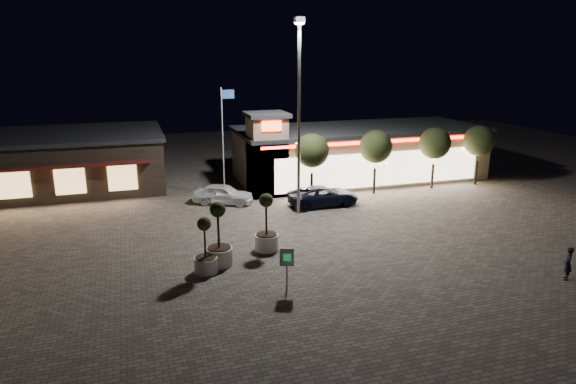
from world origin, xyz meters
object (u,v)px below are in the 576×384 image
object	(u,v)px
white_sedan	(223,194)
valet_sign	(287,261)
planter_left	(219,246)
planter_mid	(206,256)
pedestrian	(568,264)
pickup_truck	(323,196)

from	to	relation	value
white_sedan	valet_sign	world-z (taller)	valet_sign
planter_left	valet_sign	distance (m)	4.36
planter_mid	valet_sign	xyz separation A→B (m)	(3.23, -2.89, 0.50)
pedestrian	planter_left	size ratio (longest dim) A/B	0.48
planter_left	planter_mid	bearing A→B (deg)	-137.97
white_sedan	planter_mid	xyz separation A→B (m)	(-2.90, -11.20, 0.16)
pedestrian	valet_sign	bearing A→B (deg)	-69.15
white_sedan	planter_left	bearing A→B (deg)	-166.10
planter_mid	valet_sign	size ratio (longest dim) A/B	1.44
white_sedan	valet_sign	xyz separation A→B (m)	(0.32, -14.09, 0.66)
valet_sign	pickup_truck	bearing A→B (deg)	61.72
planter_mid	white_sedan	bearing A→B (deg)	75.46
planter_left	white_sedan	bearing A→B (deg)	78.58
planter_left	valet_sign	size ratio (longest dim) A/B	1.70
planter_left	planter_mid	world-z (taller)	planter_left
pickup_truck	valet_sign	xyz separation A→B (m)	(-6.27, -11.65, 0.68)
valet_sign	planter_mid	bearing A→B (deg)	138.14
pickup_truck	valet_sign	distance (m)	13.25
planter_mid	pickup_truck	bearing A→B (deg)	42.70
planter_mid	valet_sign	bearing A→B (deg)	-41.86
white_sedan	planter_mid	size ratio (longest dim) A/B	1.48
pickup_truck	pedestrian	world-z (taller)	pedestrian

